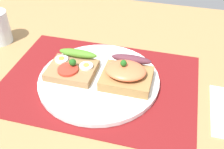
% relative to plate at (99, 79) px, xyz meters
% --- Properties ---
extents(ground_plane, '(1.20, 0.90, 0.03)m').
position_rel_plate_xyz_m(ground_plane, '(0.00, 0.00, -0.02)').
color(ground_plane, '#A17848').
extents(placemat, '(0.43, 0.30, 0.00)m').
position_rel_plate_xyz_m(placemat, '(0.00, 0.00, -0.01)').
color(placemat, maroon).
rests_on(placemat, ground_plane).
extents(plate, '(0.27, 0.27, 0.01)m').
position_rel_plate_xyz_m(plate, '(0.00, 0.00, 0.00)').
color(plate, white).
rests_on(plate, placemat).
extents(sandwich_egg_tomato, '(0.10, 0.10, 0.04)m').
position_rel_plate_xyz_m(sandwich_egg_tomato, '(-0.06, 0.00, 0.02)').
color(sandwich_egg_tomato, olive).
rests_on(sandwich_egg_tomato, plate).
extents(sandwich_salmon, '(0.11, 0.10, 0.06)m').
position_rel_plate_xyz_m(sandwich_salmon, '(0.06, 0.00, 0.03)').
color(sandwich_salmon, olive).
rests_on(sandwich_salmon, plate).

